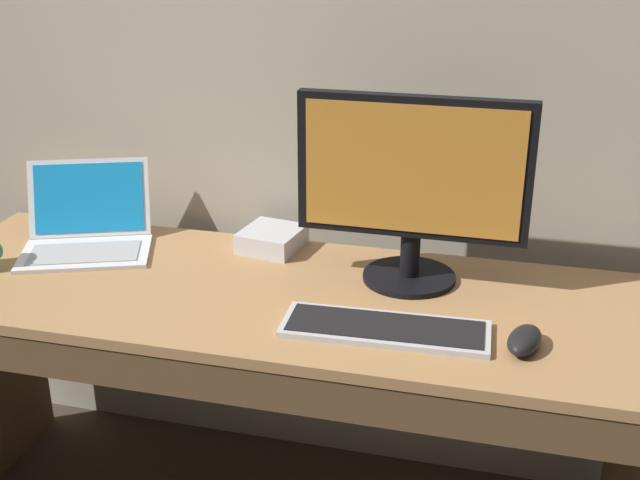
{
  "coord_description": "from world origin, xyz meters",
  "views": [
    {
      "loc": [
        0.54,
        -1.63,
        1.55
      ],
      "look_at": [
        0.13,
        0.0,
        0.85
      ],
      "focal_mm": 45.23,
      "sensor_mm": 36.0,
      "label": 1
    }
  ],
  "objects_px": {
    "laptop_white": "(87,229)",
    "external_monitor": "(413,182)",
    "external_drive_box": "(272,239)",
    "computer_mouse": "(524,340)",
    "wired_keyboard": "(385,329)"
  },
  "relations": [
    {
      "from": "external_monitor",
      "to": "external_drive_box",
      "type": "xyz_separation_m",
      "value": [
        -0.38,
        0.12,
        -0.23
      ]
    },
    {
      "from": "laptop_white",
      "to": "wired_keyboard",
      "type": "xyz_separation_m",
      "value": [
        0.85,
        -0.26,
        -0.04
      ]
    },
    {
      "from": "wired_keyboard",
      "to": "computer_mouse",
      "type": "bearing_deg",
      "value": -0.41
    },
    {
      "from": "laptop_white",
      "to": "external_drive_box",
      "type": "relative_size",
      "value": 2.64
    },
    {
      "from": "external_monitor",
      "to": "wired_keyboard",
      "type": "height_order",
      "value": "external_monitor"
    },
    {
      "from": "laptop_white",
      "to": "external_monitor",
      "type": "distance_m",
      "value": 0.88
    },
    {
      "from": "external_monitor",
      "to": "computer_mouse",
      "type": "xyz_separation_m",
      "value": [
        0.28,
        -0.26,
        -0.23
      ]
    },
    {
      "from": "external_drive_box",
      "to": "external_monitor",
      "type": "bearing_deg",
      "value": -17.16
    },
    {
      "from": "laptop_white",
      "to": "external_monitor",
      "type": "relative_size",
      "value": 0.76
    },
    {
      "from": "laptop_white",
      "to": "external_monitor",
      "type": "xyz_separation_m",
      "value": [
        0.86,
        -0.01,
        0.2
      ]
    },
    {
      "from": "wired_keyboard",
      "to": "computer_mouse",
      "type": "height_order",
      "value": "computer_mouse"
    },
    {
      "from": "computer_mouse",
      "to": "wired_keyboard",
      "type": "bearing_deg",
      "value": -166.9
    },
    {
      "from": "laptop_white",
      "to": "wired_keyboard",
      "type": "bearing_deg",
      "value": -17.33
    },
    {
      "from": "laptop_white",
      "to": "computer_mouse",
      "type": "height_order",
      "value": "laptop_white"
    },
    {
      "from": "external_monitor",
      "to": "wired_keyboard",
      "type": "bearing_deg",
      "value": -92.29
    }
  ]
}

